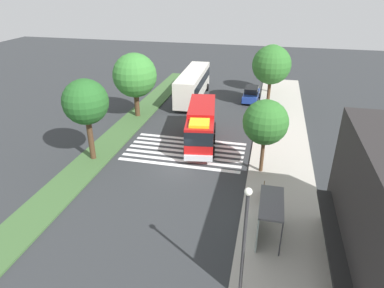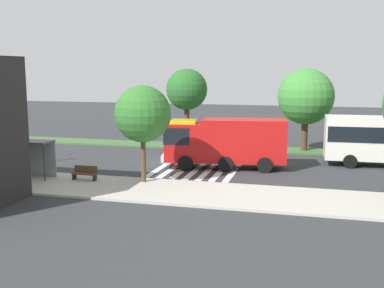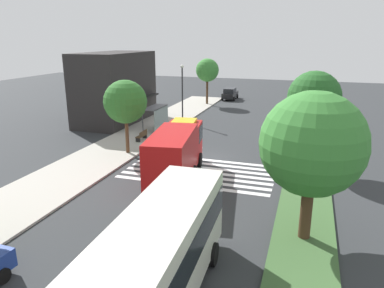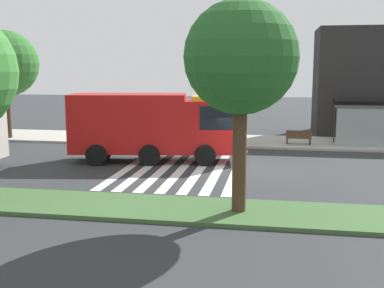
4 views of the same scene
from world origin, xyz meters
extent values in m
plane|color=#2D3033|center=(0.00, 0.00, 0.00)|extent=(120.00, 120.00, 0.00)
cube|color=#ADA89E|center=(0.00, 8.63, 0.07)|extent=(60.00, 5.26, 0.14)
cube|color=#3D6033|center=(0.00, -7.50, 0.07)|extent=(60.00, 3.00, 0.14)
cube|color=silver|center=(-5.62, 0.00, 0.01)|extent=(0.45, 10.81, 0.01)
cube|color=silver|center=(-4.72, 0.00, 0.01)|extent=(0.45, 10.81, 0.01)
cube|color=silver|center=(-3.82, 0.00, 0.01)|extent=(0.45, 10.81, 0.01)
cube|color=silver|center=(-2.92, 0.00, 0.01)|extent=(0.45, 10.81, 0.01)
cube|color=silver|center=(-2.02, 0.00, 0.01)|extent=(0.45, 10.81, 0.01)
cube|color=silver|center=(-1.12, 0.00, 0.01)|extent=(0.45, 10.81, 0.01)
cube|color=silver|center=(-0.22, 0.00, 0.01)|extent=(0.45, 10.81, 0.01)
cube|color=#B71414|center=(-1.82, 1.57, 1.92)|extent=(2.94, 2.79, 2.75)
cube|color=#B71414|center=(-6.11, 0.91, 2.09)|extent=(6.36, 3.32, 3.07)
cube|color=black|center=(-1.44, 1.63, 2.47)|extent=(2.22, 2.70, 1.21)
cube|color=silver|center=(-0.44, 1.78, 0.80)|extent=(0.61, 2.43, 0.50)
cube|color=yellow|center=(-1.82, 1.57, 3.42)|extent=(2.06, 1.95, 0.24)
cylinder|color=black|center=(-2.27, 2.72, 0.55)|extent=(1.13, 0.46, 1.10)
cylinder|color=black|center=(-1.90, 0.33, 0.55)|extent=(1.13, 0.46, 1.10)
cylinder|color=black|center=(-7.79, 1.87, 0.55)|extent=(1.13, 0.46, 1.10)
cylinder|color=black|center=(-7.42, -0.52, 0.55)|extent=(1.13, 0.46, 1.10)
cylinder|color=black|center=(-5.09, 2.29, 0.55)|extent=(1.13, 0.46, 1.10)
cylinder|color=black|center=(-4.72, -0.11, 0.55)|extent=(1.13, 0.46, 1.10)
cylinder|color=black|center=(-13.58, -3.82, 0.50)|extent=(1.01, 0.34, 1.00)
cylinder|color=black|center=(-13.68, -1.27, 0.50)|extent=(1.01, 0.34, 1.00)
cube|color=#4C4C51|center=(7.12, 7.84, 2.54)|extent=(3.50, 1.40, 0.12)
cube|color=#8C9E99|center=(7.12, 7.18, 1.34)|extent=(3.50, 0.08, 2.40)
cylinder|color=#333338|center=(5.42, 8.49, 1.34)|extent=(0.08, 0.08, 2.40)
cube|color=#4C3823|center=(3.12, 7.58, 0.55)|extent=(1.60, 0.50, 0.08)
cube|color=#4C3823|center=(3.12, 7.36, 0.82)|extent=(1.60, 0.06, 0.45)
cube|color=black|center=(2.40, 7.58, 0.33)|extent=(0.08, 0.45, 0.37)
cube|color=black|center=(3.84, 7.58, 0.33)|extent=(0.08, 0.45, 0.37)
cylinder|color=#513823|center=(-0.71, 7.00, 1.67)|extent=(0.30, 0.30, 3.07)
sphere|color=#2D6B28|center=(-0.71, 7.00, 4.44)|extent=(3.54, 3.54, 3.54)
cylinder|color=#47301E|center=(-10.24, -7.50, 1.65)|extent=(0.56, 0.56, 3.01)
sphere|color=#387F33|center=(-10.24, -7.50, 4.84)|extent=(4.84, 4.84, 4.84)
cylinder|color=#47301E|center=(0.42, -7.50, 2.08)|extent=(0.48, 0.48, 3.88)
sphere|color=#235B23|center=(0.42, -7.50, 5.34)|extent=(3.78, 3.78, 3.78)
camera|label=1|loc=(24.32, 7.03, 14.44)|focal=31.96mm
camera|label=2|loc=(-11.01, 34.33, 7.21)|focal=44.01mm
camera|label=3|loc=(-26.91, -7.18, 9.47)|focal=34.10mm
camera|label=4|loc=(1.56, -23.24, 4.99)|focal=44.28mm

